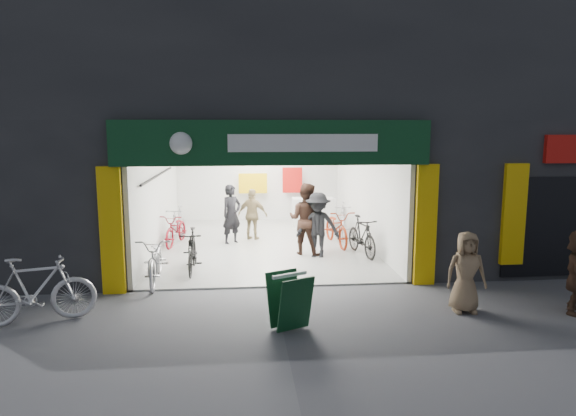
{
  "coord_description": "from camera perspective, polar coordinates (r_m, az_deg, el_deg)",
  "views": [
    {
      "loc": [
        -0.69,
        -10.43,
        3.36
      ],
      "look_at": [
        0.46,
        1.5,
        1.47
      ],
      "focal_mm": 32.0,
      "sensor_mm": 36.0,
      "label": 1
    }
  ],
  "objects": [
    {
      "name": "parked_bike",
      "position": [
        9.91,
        -26.28,
        -8.19
      ],
      "size": [
        2.06,
        1.09,
        1.19
      ],
      "primitive_type": "imported",
      "rotation": [
        0.0,
        0.0,
        1.85
      ],
      "color": "silver",
      "rests_on": "ground"
    },
    {
      "name": "customer_a",
      "position": [
        14.83,
        -6.28,
        -0.75
      ],
      "size": [
        0.76,
        0.71,
        1.74
      ],
      "primitive_type": "imported",
      "rotation": [
        0.0,
        0.0,
        0.65
      ],
      "color": "black",
      "rests_on": "ground"
    },
    {
      "name": "bike_left_back",
      "position": [
        15.45,
        -12.14,
        -1.78
      ],
      "size": [
        0.7,
        1.81,
        1.06
      ],
      "primitive_type": "imported",
      "rotation": [
        0.0,
        0.0,
        -0.12
      ],
      "color": "#A9A9AD",
      "rests_on": "ground"
    },
    {
      "name": "building",
      "position": [
        15.53,
        0.43,
        12.5
      ],
      "size": [
        17.0,
        10.27,
        8.0
      ],
      "color": "#232326",
      "rests_on": "ground"
    },
    {
      "name": "customer_c",
      "position": [
        13.19,
        3.34,
        -1.98
      ],
      "size": [
        1.24,
        0.91,
        1.71
      ],
      "primitive_type": "imported",
      "rotation": [
        0.0,
        0.0,
        -0.27
      ],
      "color": "black",
      "rests_on": "ground"
    },
    {
      "name": "customer_b",
      "position": [
        13.49,
        1.98,
        -1.28
      ],
      "size": [
        1.16,
        1.07,
        1.92
      ],
      "primitive_type": "imported",
      "rotation": [
        0.0,
        0.0,
        2.67
      ],
      "color": "#311E16",
      "rests_on": "ground"
    },
    {
      "name": "customer_d",
      "position": [
        15.27,
        -3.95,
        -0.77
      ],
      "size": [
        0.99,
        0.69,
        1.56
      ],
      "primitive_type": "imported",
      "rotation": [
        0.0,
        0.0,
        2.76
      ],
      "color": "#917D54",
      "rests_on": "ground"
    },
    {
      "name": "bike_right_mid",
      "position": [
        14.72,
        5.44,
        -2.17
      ],
      "size": [
        0.9,
        2.06,
        1.05
      ],
      "primitive_type": "imported",
      "rotation": [
        0.0,
        0.0,
        0.1
      ],
      "color": "maroon",
      "rests_on": "ground"
    },
    {
      "name": "bike_left_midback",
      "position": [
        15.04,
        -12.32,
        -2.34
      ],
      "size": [
        0.92,
        1.85,
        0.93
      ],
      "primitive_type": "imported",
      "rotation": [
        0.0,
        0.0,
        -0.18
      ],
      "color": "maroon",
      "rests_on": "ground"
    },
    {
      "name": "bike_right_back",
      "position": [
        16.01,
        6.08,
        -1.29
      ],
      "size": [
        0.82,
        1.79,
        1.04
      ],
      "primitive_type": "imported",
      "rotation": [
        0.0,
        0.0,
        -0.2
      ],
      "color": "#AAAAAE",
      "rests_on": "ground"
    },
    {
      "name": "bike_left_front",
      "position": [
        11.53,
        -14.42,
        -5.53
      ],
      "size": [
        0.81,
        2.05,
        1.06
      ],
      "primitive_type": "imported",
      "rotation": [
        0.0,
        0.0,
        0.05
      ],
      "color": "#B4B3B8",
      "rests_on": "ground"
    },
    {
      "name": "sandwich_board",
      "position": [
        8.68,
        0.17,
        -10.16
      ],
      "size": [
        0.81,
        0.82,
        0.94
      ],
      "rotation": [
        0.0,
        0.0,
        0.43
      ],
      "color": "#0E381C",
      "rests_on": "ground"
    },
    {
      "name": "bike_left_midfront",
      "position": [
        12.17,
        -10.61,
        -4.72
      ],
      "size": [
        0.48,
        1.7,
        1.02
      ],
      "primitive_type": "imported",
      "rotation": [
        0.0,
        0.0,
        0.0
      ],
      "color": "black",
      "rests_on": "ground"
    },
    {
      "name": "pedestrian_near",
      "position": [
        9.95,
        19.17,
        -6.74
      ],
      "size": [
        0.77,
        0.54,
        1.5
      ],
      "primitive_type": "imported",
      "rotation": [
        0.0,
        0.0,
        -0.08
      ],
      "color": "#846A4D",
      "rests_on": "ground"
    },
    {
      "name": "bike_right_front",
      "position": [
        13.61,
        8.19,
        -3.13
      ],
      "size": [
        0.78,
        1.81,
        1.05
      ],
      "primitive_type": "imported",
      "rotation": [
        0.0,
        0.0,
        0.17
      ],
      "color": "black",
      "rests_on": "ground"
    },
    {
      "name": "ground",
      "position": [
        10.98,
        -1.65,
        -8.85
      ],
      "size": [
        60.0,
        60.0,
        0.0
      ],
      "primitive_type": "plane",
      "color": "#56565B",
      "rests_on": "ground"
    }
  ]
}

